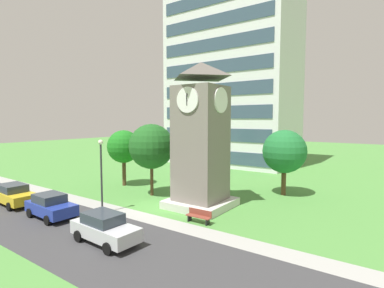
{
  "coord_description": "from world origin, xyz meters",
  "views": [
    {
      "loc": [
        15.88,
        -17.28,
        6.97
      ],
      "look_at": [
        1.55,
        3.08,
        4.9
      ],
      "focal_mm": 27.64,
      "sensor_mm": 36.0,
      "label": 1
    }
  ],
  "objects": [
    {
      "name": "ground_plane",
      "position": [
        0.0,
        0.0,
        0.0
      ],
      "size": [
        160.0,
        160.0,
        0.0
      ],
      "primitive_type": "plane",
      "color": "#4C893D"
    },
    {
      "name": "street_asphalt",
      "position": [
        0.0,
        -6.82,
        0.0
      ],
      "size": [
        120.0,
        7.2,
        0.01
      ],
      "primitive_type": "cube",
      "color": "#38383A",
      "rests_on": "ground"
    },
    {
      "name": "kerb_strip",
      "position": [
        0.0,
        -2.42,
        0.0
      ],
      "size": [
        120.0,
        1.6,
        0.01
      ],
      "primitive_type": "cube",
      "color": "#9E9E99",
      "rests_on": "ground"
    },
    {
      "name": "office_building",
      "position": [
        -6.19,
        25.39,
        14.4
      ],
      "size": [
        18.97,
        11.85,
        28.8
      ],
      "color": "silver",
      "rests_on": "ground"
    },
    {
      "name": "clock_tower",
      "position": [
        3.11,
        2.08,
        5.13
      ],
      "size": [
        4.66,
        4.66,
        11.39
      ],
      "color": "slate",
      "rests_on": "ground"
    },
    {
      "name": "park_bench",
      "position": [
        5.07,
        -1.09,
        0.46
      ],
      "size": [
        1.81,
        0.52,
        0.88
      ],
      "color": "brown",
      "rests_on": "ground"
    },
    {
      "name": "street_lamp",
      "position": [
        -2.02,
        -3.5,
        3.44
      ],
      "size": [
        0.36,
        0.36,
        5.49
      ],
      "color": "#333338",
      "rests_on": "ground"
    },
    {
      "name": "tree_by_building",
      "position": [
        -2.52,
        2.45,
        4.52
      ],
      "size": [
        4.09,
        4.09,
        6.58
      ],
      "color": "#513823",
      "rests_on": "ground"
    },
    {
      "name": "tree_near_tower",
      "position": [
        -7.76,
        3.83,
        4.11
      ],
      "size": [
        3.43,
        3.43,
        5.86
      ],
      "color": "#513823",
      "rests_on": "ground"
    },
    {
      "name": "tree_streetside",
      "position": [
        7.34,
        9.57,
        4.03
      ],
      "size": [
        3.97,
        3.97,
        6.04
      ],
      "color": "#513823",
      "rests_on": "ground"
    },
    {
      "name": "parked_car_yellow",
      "position": [
        -9.66,
        -6.31,
        0.86
      ],
      "size": [
        4.65,
        2.2,
        1.69
      ],
      "color": "gold",
      "rests_on": "ground"
    },
    {
      "name": "parked_car_blue",
      "position": [
        -4.13,
        -6.28,
        0.86
      ],
      "size": [
        4.15,
        2.18,
        1.69
      ],
      "color": "#23389E",
      "rests_on": "ground"
    },
    {
      "name": "parked_car_silver",
      "position": [
        2.49,
        -6.84,
        0.86
      ],
      "size": [
        4.43,
        2.08,
        1.69
      ],
      "color": "silver",
      "rests_on": "ground"
    }
  ]
}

